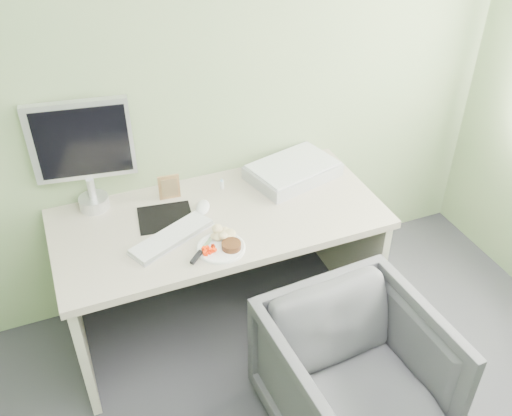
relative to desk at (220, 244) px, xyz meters
name	(u,v)px	position (x,y,z in m)	size (l,w,h in m)	color
wall_back	(188,67)	(0.00, 0.38, 0.80)	(3.50, 3.50, 0.00)	gray
desk	(220,244)	(0.00, 0.00, 0.00)	(1.60, 0.75, 0.73)	beige
plate	(221,248)	(-0.07, -0.24, 0.19)	(0.22, 0.22, 0.01)	white
steak	(231,245)	(-0.03, -0.26, 0.21)	(0.09, 0.09, 0.03)	black
potato_pile	(221,233)	(-0.05, -0.18, 0.22)	(0.10, 0.07, 0.05)	tan
carrot_heap	(209,249)	(-0.13, -0.26, 0.21)	(0.06, 0.05, 0.04)	#FE2F05
steak_knife	(200,252)	(-0.18, -0.25, 0.21)	(0.17, 0.17, 0.02)	silver
mousepad	(165,217)	(-0.25, 0.08, 0.18)	(0.26, 0.23, 0.00)	black
keyboard	(172,236)	(-0.26, -0.09, 0.20)	(0.41, 0.12, 0.02)	white
computer_mouse	(203,207)	(-0.06, 0.07, 0.20)	(0.07, 0.12, 0.04)	white
photo_frame	(169,187)	(-0.18, 0.24, 0.25)	(0.11, 0.01, 0.13)	olive
eyedrop_bottle	(222,184)	(0.09, 0.22, 0.21)	(0.02, 0.02, 0.06)	white
scanner	(293,171)	(0.48, 0.18, 0.22)	(0.46, 0.30, 0.07)	#A4A6AB
monitor	(83,150)	(-0.55, 0.32, 0.50)	(0.47, 0.16, 0.57)	silver
desk_chair	(354,376)	(0.33, -0.82, -0.22)	(0.70, 0.72, 0.66)	#3A3A3F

